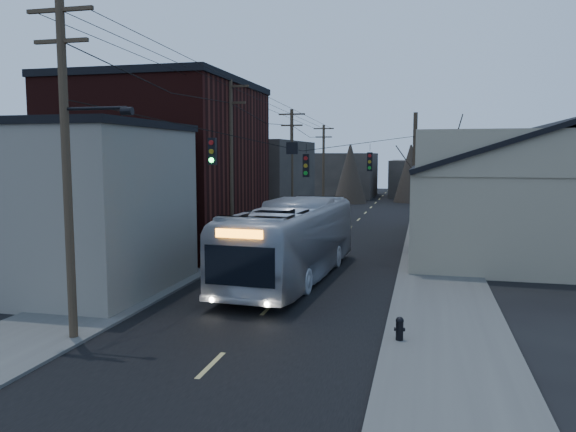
# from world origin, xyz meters

# --- Properties ---
(ground) EXTENTS (160.00, 160.00, 0.00)m
(ground) POSITION_xyz_m (0.00, 0.00, 0.00)
(ground) COLOR black
(ground) RESTS_ON ground
(road_surface) EXTENTS (9.00, 110.00, 0.02)m
(road_surface) POSITION_xyz_m (0.00, 30.00, 0.01)
(road_surface) COLOR black
(road_surface) RESTS_ON ground
(sidewalk_left) EXTENTS (4.00, 110.00, 0.12)m
(sidewalk_left) POSITION_xyz_m (-6.50, 30.00, 0.06)
(sidewalk_left) COLOR #474744
(sidewalk_left) RESTS_ON ground
(sidewalk_right) EXTENTS (4.00, 110.00, 0.12)m
(sidewalk_right) POSITION_xyz_m (6.50, 30.00, 0.06)
(sidewalk_right) COLOR #474744
(sidewalk_right) RESTS_ON ground
(building_clapboard) EXTENTS (8.00, 8.00, 7.00)m
(building_clapboard) POSITION_xyz_m (-9.00, 9.00, 3.50)
(building_clapboard) COLOR slate
(building_clapboard) RESTS_ON ground
(building_brick) EXTENTS (10.00, 12.00, 10.00)m
(building_brick) POSITION_xyz_m (-10.00, 20.00, 5.00)
(building_brick) COLOR black
(building_brick) RESTS_ON ground
(building_left_far) EXTENTS (9.00, 14.00, 7.00)m
(building_left_far) POSITION_xyz_m (-9.50, 36.00, 3.50)
(building_left_far) COLOR #2D2824
(building_left_far) RESTS_ON ground
(warehouse) EXTENTS (16.16, 20.60, 7.73)m
(warehouse) POSITION_xyz_m (13.00, 25.00, 2.70)
(warehouse) COLOR gray
(warehouse) RESTS_ON ground
(building_far_left) EXTENTS (10.00, 12.00, 6.00)m
(building_far_left) POSITION_xyz_m (-6.00, 65.00, 3.00)
(building_far_left) COLOR #2D2824
(building_far_left) RESTS_ON ground
(building_far_right) EXTENTS (12.00, 14.00, 5.00)m
(building_far_right) POSITION_xyz_m (7.00, 70.00, 2.50)
(building_far_right) COLOR #2D2824
(building_far_right) RESTS_ON ground
(bare_tree) EXTENTS (0.40, 0.40, 7.20)m
(bare_tree) POSITION_xyz_m (6.50, 20.00, 3.60)
(bare_tree) COLOR black
(bare_tree) RESTS_ON ground
(utility_lines) EXTENTS (11.24, 45.28, 10.50)m
(utility_lines) POSITION_xyz_m (-3.11, 24.14, 4.95)
(utility_lines) COLOR #382B1E
(utility_lines) RESTS_ON ground
(bus) EXTENTS (3.88, 13.33, 3.67)m
(bus) POSITION_xyz_m (-0.27, 13.01, 1.83)
(bus) COLOR #A4A7B0
(bus) RESTS_ON ground
(parked_car) EXTENTS (1.61, 4.41, 1.44)m
(parked_car) POSITION_xyz_m (-3.00, 36.24, 0.72)
(parked_car) COLOR #AEB0B6
(parked_car) RESTS_ON ground
(fire_hydrant) EXTENTS (0.34, 0.25, 0.74)m
(fire_hydrant) POSITION_xyz_m (5.01, 5.09, 0.51)
(fire_hydrant) COLOR black
(fire_hydrant) RESTS_ON sidewalk_right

